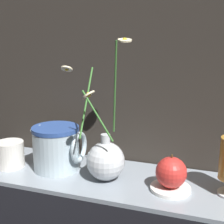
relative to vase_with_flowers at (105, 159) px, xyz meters
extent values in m
plane|color=black|center=(0.02, 0.02, -0.07)|extent=(6.00, 6.00, 0.00)
cube|color=gray|center=(0.02, 0.02, -0.07)|extent=(0.85, 0.26, 0.01)
sphere|color=silver|center=(0.00, 0.00, -0.01)|extent=(0.11, 0.11, 0.11)
cylinder|color=silver|center=(0.00, 0.00, 0.05)|extent=(0.03, 0.03, 0.04)
cylinder|color=#3D7A33|center=(0.02, 0.01, 0.20)|extent=(0.03, 0.05, 0.25)
cylinder|color=beige|center=(0.05, 0.02, 0.32)|extent=(0.05, 0.05, 0.01)
sphere|color=yellow|center=(0.05, 0.02, 0.32)|extent=(0.01, 0.01, 0.01)
cylinder|color=#3D7A33|center=(-0.05, 0.00, 0.16)|extent=(0.01, 0.11, 0.18)
cylinder|color=beige|center=(-0.11, -0.01, 0.25)|extent=(0.03, 0.03, 0.02)
sphere|color=yellow|center=(-0.11, -0.01, 0.25)|extent=(0.01, 0.01, 0.01)
cylinder|color=#3D7A33|center=(-0.01, -0.04, 0.13)|extent=(0.09, 0.02, 0.13)
cylinder|color=beige|center=(-0.01, -0.09, 0.20)|extent=(0.03, 0.04, 0.02)
sphere|color=yellow|center=(-0.01, -0.09, 0.20)|extent=(0.01, 0.01, 0.01)
cylinder|color=silver|center=(-0.31, -0.01, -0.02)|extent=(0.08, 0.08, 0.08)
cylinder|color=silver|center=(-0.16, 0.02, 0.01)|extent=(0.14, 0.14, 0.13)
cylinder|color=#2D4C93|center=(-0.16, 0.02, 0.07)|extent=(0.14, 0.14, 0.01)
torus|color=silver|center=(-0.09, 0.02, 0.02)|extent=(0.01, 0.09, 0.09)
cone|color=silver|center=(-0.22, 0.02, 0.06)|extent=(0.05, 0.04, 0.05)
cylinder|color=white|center=(0.18, -0.01, -0.06)|extent=(0.11, 0.11, 0.01)
sphere|color=red|center=(0.18, -0.01, -0.01)|extent=(0.08, 0.08, 0.08)
cylinder|color=#4C3819|center=(0.18, -0.01, 0.03)|extent=(0.00, 0.00, 0.01)
camera|label=1|loc=(0.28, -0.76, 0.33)|focal=50.00mm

